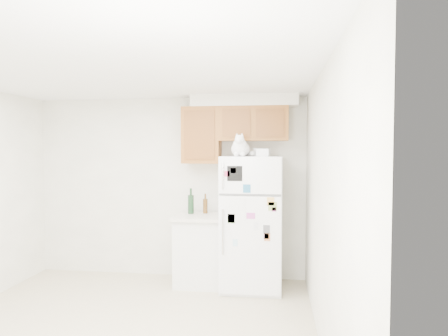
% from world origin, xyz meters
% --- Properties ---
extents(room_shell, '(3.84, 4.04, 2.52)m').
position_xyz_m(room_shell, '(0.12, 0.24, 1.67)').
color(room_shell, white).
rests_on(room_shell, ground_plane).
extents(refrigerator, '(0.76, 0.78, 1.70)m').
position_xyz_m(refrigerator, '(1.19, 1.61, 0.85)').
color(refrigerator, white).
rests_on(refrigerator, ground_plane).
extents(base_counter, '(0.64, 0.64, 0.92)m').
position_xyz_m(base_counter, '(0.50, 1.68, 0.46)').
color(base_counter, white).
rests_on(base_counter, ground_plane).
extents(cat, '(0.28, 0.41, 0.29)m').
position_xyz_m(cat, '(1.06, 1.41, 1.81)').
color(cat, white).
rests_on(cat, refrigerator).
extents(storage_box_back, '(0.21, 0.18, 0.10)m').
position_xyz_m(storage_box_back, '(1.32, 1.65, 1.75)').
color(storage_box_back, white).
rests_on(storage_box_back, refrigerator).
extents(storage_box_front, '(0.15, 0.12, 0.09)m').
position_xyz_m(storage_box_front, '(1.33, 1.47, 1.74)').
color(storage_box_front, white).
rests_on(storage_box_front, refrigerator).
extents(bottle_green, '(0.08, 0.08, 0.34)m').
position_xyz_m(bottle_green, '(0.36, 1.78, 1.09)').
color(bottle_green, '#19381E').
rests_on(bottle_green, base_counter).
extents(bottle_amber, '(0.06, 0.06, 0.27)m').
position_xyz_m(bottle_amber, '(0.55, 1.83, 1.05)').
color(bottle_amber, '#593814').
rests_on(bottle_amber, base_counter).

